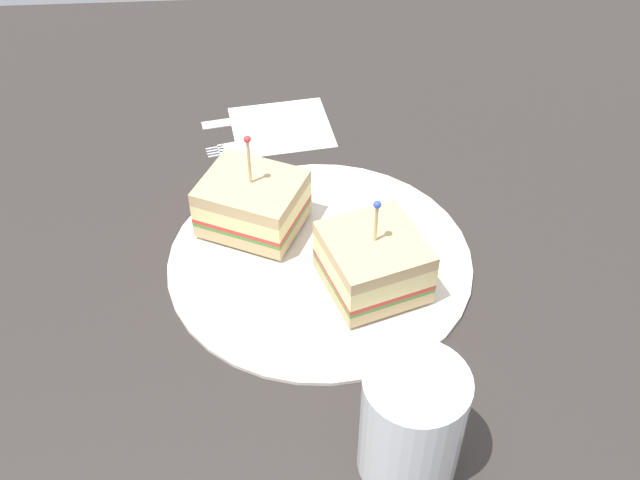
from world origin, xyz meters
The scene contains 8 objects.
ground_plane centered at (0.00, 0.00, -1.00)cm, with size 111.06×111.06×2.00cm, color #2D2826.
plate centered at (0.00, 0.00, 0.42)cm, with size 29.21×29.21×0.84cm, color silver.
sandwich_half_front centered at (4.54, -3.94, 3.59)cm, with size 10.58×10.71×9.93cm.
sandwich_half_back centered at (-6.29, 4.99, 3.49)cm, with size 11.78×11.08×10.67cm.
drink_glass centered at (5.10, -21.87, 4.61)cm, with size 7.53×7.53×10.29cm.
napkin centered at (-3.04, 22.38, 0.07)cm, with size 11.36×10.23×0.15cm, color white.
fork centered at (-6.62, 19.00, 0.18)cm, with size 13.27×4.23×0.35cm.
knife centered at (-6.83, 24.18, 0.18)cm, with size 12.67×3.32×0.35cm.
Camera 1 is at (-3.55, -52.01, 52.72)cm, focal length 43.12 mm.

